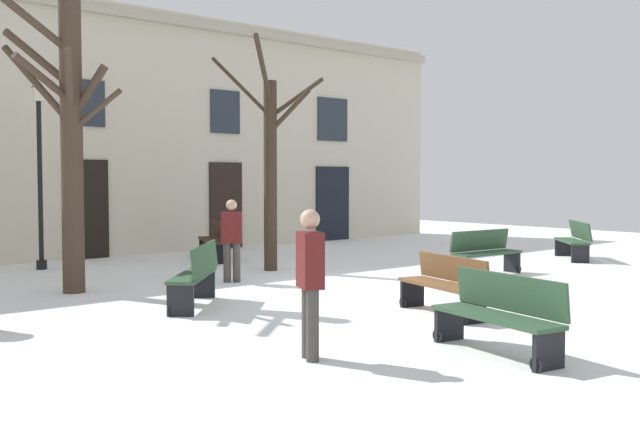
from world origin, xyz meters
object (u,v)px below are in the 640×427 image
(tree_center, at_px, (271,164))
(bench_near_center_tree, at_px, (499,314))
(bench_facing_shops, at_px, (574,240))
(bench_near_lamp, at_px, (196,274))
(tree_foreground, at_px, (68,133))
(streetlamp, at_px, (40,155))
(person_near_bench, at_px, (310,277))
(bench_by_litter_bin, at_px, (485,252))
(bench_back_to_back_left, at_px, (215,240))
(person_by_shop_door, at_px, (232,237))
(bench_far_corner, at_px, (444,284))

(tree_center, height_order, bench_near_center_tree, tree_center)
(bench_facing_shops, distance_m, bench_near_lamp, 10.28)
(tree_foreground, relative_size, streetlamp, 1.25)
(person_near_bench, bearing_deg, bench_by_litter_bin, -43.71)
(bench_back_to_back_left, bearing_deg, person_by_shop_door, -4.07)
(tree_center, relative_size, person_by_shop_door, 3.02)
(tree_center, xyz_separation_m, person_by_shop_door, (-1.59, -0.90, -1.41))
(streetlamp, distance_m, bench_facing_shops, 12.44)
(tree_center, distance_m, bench_near_center_tree, 8.08)
(tree_foreground, distance_m, bench_near_center_tree, 7.94)
(tree_center, distance_m, person_near_bench, 7.70)
(bench_near_lamp, relative_size, bench_far_corner, 0.94)
(bench_facing_shops, xyz_separation_m, bench_far_corner, (-7.90, -2.52, -0.03))
(bench_near_lamp, xyz_separation_m, person_by_shop_door, (1.85, 1.79, 0.35))
(bench_facing_shops, distance_m, bench_by_litter_bin, 3.97)
(tree_center, distance_m, bench_by_litter_bin, 4.78)
(person_by_shop_door, bearing_deg, bench_facing_shops, 25.34)
(streetlamp, distance_m, bench_back_to_back_left, 4.38)
(bench_by_litter_bin, bearing_deg, person_near_bench, -153.09)
(bench_by_litter_bin, bearing_deg, streetlamp, 138.26)
(bench_far_corner, xyz_separation_m, person_near_bench, (-3.13, -0.73, 0.47))
(tree_center, distance_m, bench_back_to_back_left, 3.06)
(streetlamp, distance_m, bench_by_litter_bin, 9.58)
(bench_by_litter_bin, bearing_deg, person_by_shop_door, 155.36)
(streetlamp, height_order, person_near_bench, streetlamp)
(tree_foreground, relative_size, bench_near_lamp, 3.20)
(bench_back_to_back_left, bearing_deg, tree_foreground, -36.41)
(tree_foreground, xyz_separation_m, bench_by_litter_bin, (7.25, -3.24, -2.26))
(bench_near_center_tree, relative_size, person_by_shop_door, 1.13)
(tree_center, distance_m, person_by_shop_door, 2.31)
(bench_facing_shops, bearing_deg, bench_near_lamp, -47.30)
(tree_center, relative_size, bench_near_center_tree, 2.67)
(bench_near_center_tree, distance_m, bench_far_corner, 2.34)
(tree_foreground, height_order, bench_facing_shops, tree_foreground)
(bench_near_lamp, height_order, bench_far_corner, bench_near_lamp)
(bench_facing_shops, bearing_deg, bench_by_litter_bin, -40.68)
(bench_back_to_back_left, bearing_deg, bench_by_litter_bin, 48.28)
(bench_facing_shops, xyz_separation_m, bench_near_lamp, (-10.27, 0.37, 0.04))
(tree_center, bearing_deg, person_by_shop_door, -150.55)
(bench_by_litter_bin, height_order, person_by_shop_door, person_by_shop_door)
(bench_facing_shops, bearing_deg, person_by_shop_door, -59.64)
(streetlamp, xyz_separation_m, person_near_bench, (-0.58, -9.68, -1.55))
(tree_center, distance_m, streetlamp, 4.95)
(streetlamp, bearing_deg, tree_foreground, -102.23)
(bench_near_center_tree, relative_size, bench_far_corner, 1.06)
(bench_far_corner, distance_m, person_by_shop_door, 4.73)
(bench_near_lamp, xyz_separation_m, bench_back_to_back_left, (3.63, 5.18, -0.01))
(bench_by_litter_bin, bearing_deg, bench_near_center_tree, -137.79)
(streetlamp, xyz_separation_m, bench_far_corner, (2.55, -8.96, -2.02))
(bench_near_center_tree, xyz_separation_m, bench_by_litter_bin, (5.29, 4.11, 0.02))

